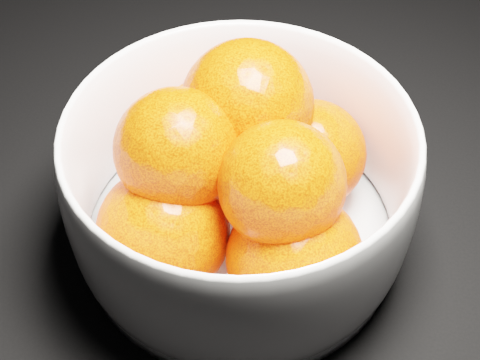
# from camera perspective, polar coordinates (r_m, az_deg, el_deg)

# --- Properties ---
(bowl) EXTENTS (0.25, 0.25, 0.12)m
(bowl) POSITION_cam_1_polar(r_m,az_deg,el_deg) (0.47, 0.00, -0.49)
(bowl) COLOR white
(bowl) RESTS_ON ground
(orange_pile) EXTENTS (0.18, 0.20, 0.14)m
(orange_pile) POSITION_cam_1_polar(r_m,az_deg,el_deg) (0.46, -0.00, 0.48)
(orange_pile) COLOR #FF3D06
(orange_pile) RESTS_ON bowl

